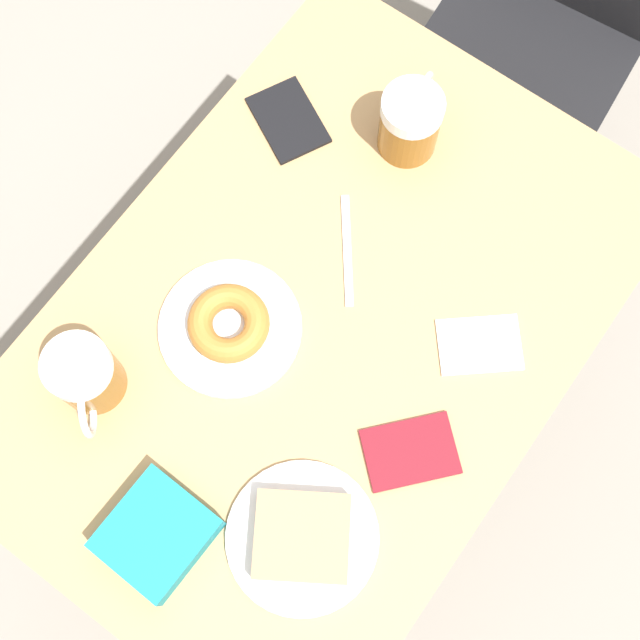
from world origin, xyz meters
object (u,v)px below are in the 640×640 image
at_px(passport_far_edge, 410,452).
at_px(blue_pouch, 158,535).
at_px(plate_with_donut, 229,325).
at_px(passport_near_edge, 288,120).
at_px(fork, 347,250).
at_px(beer_mug_left, 85,376).
at_px(plate_with_cake, 302,537).
at_px(napkin_folded, 479,345).
at_px(beer_mug_center, 410,122).

xyz_separation_m(passport_far_edge, blue_pouch, (-0.21, -0.29, 0.02)).
height_order(plate_with_donut, passport_near_edge, plate_with_donut).
relative_size(fork, passport_near_edge, 0.96).
bearing_deg(passport_far_edge, beer_mug_left, -156.08).
bearing_deg(plate_with_donut, plate_with_cake, -34.30).
height_order(plate_with_cake, plate_with_donut, plate_with_donut).
xyz_separation_m(plate_with_donut, passport_far_edge, (0.31, 0.00, -0.01)).
xyz_separation_m(plate_with_donut, blue_pouch, (0.10, -0.29, 0.01)).
bearing_deg(beer_mug_left, fork, 65.71).
xyz_separation_m(plate_with_donut, napkin_folded, (0.30, 0.19, -0.01)).
distance_m(napkin_folded, fork, 0.24).
distance_m(beer_mug_center, blue_pouch, 0.69).
xyz_separation_m(beer_mug_center, blue_pouch, (0.07, -0.68, -0.03)).
relative_size(plate_with_donut, beer_mug_left, 1.77).
height_order(napkin_folded, passport_near_edge, passport_near_edge).
relative_size(beer_mug_center, passport_far_edge, 0.87).
bearing_deg(beer_mug_center, beer_mug_left, -103.54).
distance_m(beer_mug_left, napkin_folded, 0.55).
height_order(beer_mug_center, blue_pouch, beer_mug_center).
height_order(beer_mug_left, napkin_folded, beer_mug_left).
height_order(plate_with_cake, beer_mug_center, beer_mug_center).
bearing_deg(napkin_folded, plate_with_donut, -147.99).
distance_m(beer_mug_center, fork, 0.21).
bearing_deg(fork, plate_with_donut, -108.57).
relative_size(beer_mug_center, passport_near_edge, 0.87).
bearing_deg(beer_mug_left, plate_with_cake, 0.43).
distance_m(plate_with_cake, passport_far_edge, 0.19).
bearing_deg(fork, napkin_folded, -1.75).
relative_size(plate_with_donut, passport_near_edge, 1.36).
relative_size(beer_mug_left, fork, 0.80).
relative_size(napkin_folded, passport_near_edge, 0.94).
bearing_deg(plate_with_cake, plate_with_donut, 145.70).
height_order(beer_mug_left, passport_near_edge, beer_mug_left).
height_order(plate_with_cake, beer_mug_left, beer_mug_left).
relative_size(plate_with_donut, blue_pouch, 1.50).
relative_size(beer_mug_left, beer_mug_center, 0.88).
xyz_separation_m(passport_near_edge, blue_pouch, (0.23, -0.60, 0.02)).
xyz_separation_m(plate_with_cake, passport_far_edge, (0.05, 0.18, -0.01)).
distance_m(plate_with_donut, passport_far_edge, 0.31).
distance_m(beer_mug_left, passport_far_edge, 0.45).
height_order(beer_mug_center, fork, beer_mug_center).
distance_m(passport_near_edge, passport_far_edge, 0.54).
distance_m(beer_mug_left, beer_mug_center, 0.59).
bearing_deg(fork, passport_near_edge, 148.51).
xyz_separation_m(plate_with_cake, beer_mug_left, (-0.36, -0.00, 0.04)).
bearing_deg(blue_pouch, plate_with_cake, 35.36).
bearing_deg(beer_mug_center, plate_with_donut, -95.13).
bearing_deg(plate_with_cake, napkin_folded, 82.75).
bearing_deg(fork, plate_with_cake, -62.85).
distance_m(napkin_folded, passport_far_edge, 0.18).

